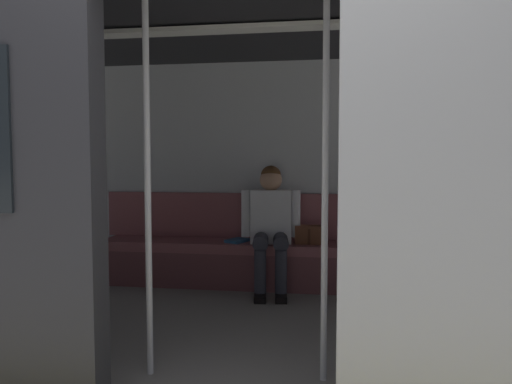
# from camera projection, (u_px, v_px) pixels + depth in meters

# --- Properties ---
(train_car) EXTENTS (6.40, 2.89, 2.29)m
(train_car) POSITION_uv_depth(u_px,v_px,m) (246.00, 114.00, 3.41)
(train_car) COLOR silver
(train_car) RESTS_ON ground_plane
(bench_seat) EXTENTS (3.38, 0.44, 0.43)m
(bench_seat) POSITION_uv_depth(u_px,v_px,m) (274.00, 254.00, 4.55)
(bench_seat) COLOR #935156
(bench_seat) RESTS_ON ground_plane
(person_seated) EXTENTS (0.55, 0.70, 1.16)m
(person_seated) POSITION_uv_depth(u_px,v_px,m) (271.00, 220.00, 4.48)
(person_seated) COLOR silver
(person_seated) RESTS_ON ground_plane
(handbag) EXTENTS (0.26, 0.15, 0.17)m
(handbag) POSITION_uv_depth(u_px,v_px,m) (309.00, 235.00, 4.51)
(handbag) COLOR brown
(handbag) RESTS_ON bench_seat
(book) EXTENTS (0.23, 0.26, 0.03)m
(book) POSITION_uv_depth(u_px,v_px,m) (237.00, 240.00, 4.61)
(book) COLOR #26598C
(book) RESTS_ON bench_seat
(grab_pole_door) EXTENTS (0.04, 0.04, 2.15)m
(grab_pole_door) POSITION_uv_depth(u_px,v_px,m) (148.00, 184.00, 2.67)
(grab_pole_door) COLOR silver
(grab_pole_door) RESTS_ON ground_plane
(grab_pole_far) EXTENTS (0.04, 0.04, 2.15)m
(grab_pole_far) POSITION_uv_depth(u_px,v_px,m) (325.00, 185.00, 2.60)
(grab_pole_far) COLOR silver
(grab_pole_far) RESTS_ON ground_plane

